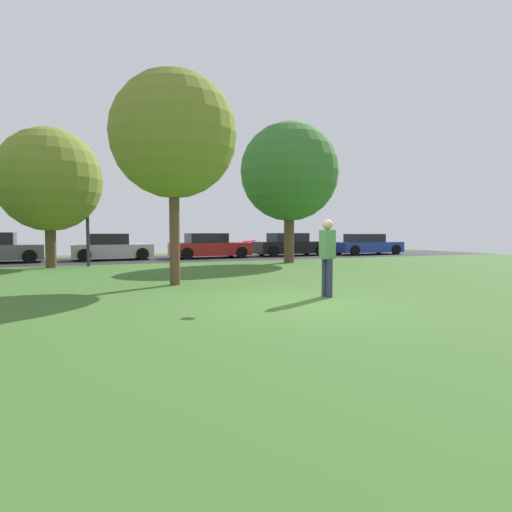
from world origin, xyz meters
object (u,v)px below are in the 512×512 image
at_px(parked_car_silver, 111,248).
at_px(parked_car_black, 290,245).
at_px(person_thrower, 327,254).
at_px(street_lamp_post, 87,214).
at_px(parked_car_blue, 367,245).
at_px(parked_car_red, 209,247).
at_px(frisbee_disc, 250,241).
at_px(oak_tree_right, 289,172).
at_px(oak_tree_center, 174,135).
at_px(maple_tree_near, 49,180).

relative_size(parked_car_silver, parked_car_black, 0.89).
distance_m(person_thrower, street_lamp_post, 12.76).
bearing_deg(parked_car_blue, parked_car_black, 173.56).
bearing_deg(parked_car_red, frisbee_disc, -104.17).
bearing_deg(parked_car_blue, person_thrower, -129.51).
bearing_deg(oak_tree_right, person_thrower, -112.80).
xyz_separation_m(parked_car_silver, parked_car_red, (5.31, -0.28, 0.01)).
bearing_deg(frisbee_disc, oak_tree_center, 98.66).
bearing_deg(oak_tree_center, parked_car_silver, 93.08).
bearing_deg(parked_car_silver, oak_tree_center, -86.92).
distance_m(oak_tree_right, parked_car_blue, 10.26).
height_order(maple_tree_near, frisbee_disc, maple_tree_near).
relative_size(oak_tree_center, frisbee_disc, 18.16).
xyz_separation_m(oak_tree_center, parked_car_black, (9.97, 12.15, -3.54)).
bearing_deg(parked_car_silver, parked_car_black, -0.23).
bearing_deg(parked_car_black, person_thrower, -114.65).
distance_m(person_thrower, parked_car_black, 17.45).
bearing_deg(street_lamp_post, person_thrower, -68.49).
distance_m(parked_car_red, parked_car_blue, 10.63).
bearing_deg(parked_car_black, oak_tree_center, -129.36).
bearing_deg(maple_tree_near, parked_car_blue, 10.73).
relative_size(oak_tree_right, oak_tree_center, 1.12).
distance_m(person_thrower, parked_car_silver, 16.25).
xyz_separation_m(frisbee_disc, parked_car_blue, (14.66, 15.63, -0.71)).
distance_m(frisbee_disc, parked_car_silver, 16.33).
relative_size(maple_tree_near, parked_car_blue, 1.26).
height_order(oak_tree_center, person_thrower, oak_tree_center).
bearing_deg(oak_tree_center, maple_tree_near, 113.16).
distance_m(parked_car_red, street_lamp_post, 7.80).
bearing_deg(frisbee_disc, street_lamp_post, 101.97).
distance_m(person_thrower, parked_car_red, 15.75).
bearing_deg(parked_car_silver, parked_car_red, -3.03).
xyz_separation_m(oak_tree_right, oak_tree_center, (-7.05, -6.67, -0.15)).
relative_size(frisbee_disc, parked_car_silver, 0.08).
xyz_separation_m(oak_tree_right, parked_car_black, (2.91, 5.48, -3.69)).
bearing_deg(parked_car_black, parked_car_red, -177.42).
relative_size(parked_car_silver, street_lamp_post, 0.90).
relative_size(oak_tree_right, person_thrower, 3.76).
relative_size(oak_tree_center, parked_car_silver, 1.47).
bearing_deg(oak_tree_center, parked_car_red, 68.65).
xyz_separation_m(maple_tree_near, oak_tree_center, (3.43, -8.01, 0.55)).
bearing_deg(street_lamp_post, parked_car_silver, 72.27).
relative_size(maple_tree_near, person_thrower, 3.24).
height_order(person_thrower, parked_car_silver, person_thrower).
height_order(person_thrower, parked_car_black, person_thrower).
bearing_deg(street_lamp_post, oak_tree_right, -9.02).
distance_m(oak_tree_right, person_thrower, 11.74).
bearing_deg(parked_car_red, parked_car_silver, 176.97).
bearing_deg(oak_tree_right, parked_car_black, 61.99).
distance_m(maple_tree_near, person_thrower, 13.48).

